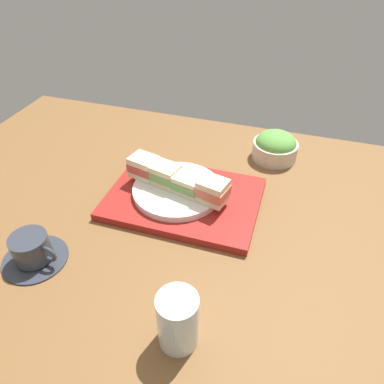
{
  "coord_description": "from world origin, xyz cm",
  "views": [
    {
      "loc": [
        -28.15,
        62.32,
        60.96
      ],
      "look_at": [
        -7.26,
        -3.56,
        5.0
      ],
      "focal_mm": 33.83,
      "sensor_mm": 36.0,
      "label": 1
    }
  ],
  "objects_px": {
    "sandwich_inner_far": "(166,175)",
    "sandwich_farmost": "(144,166)",
    "sandwich_inner_near": "(188,184)",
    "sandwich_plate": "(177,190)",
    "sandwich_nearmost": "(213,191)",
    "coffee_cup": "(32,250)",
    "salad_bowl": "(275,146)",
    "drinking_glass": "(178,320)"
  },
  "relations": [
    {
      "from": "sandwich_nearmost",
      "to": "sandwich_farmost",
      "type": "bearing_deg",
      "value": -12.72
    },
    {
      "from": "sandwich_plate",
      "to": "sandwich_farmost",
      "type": "relative_size",
      "value": 2.78
    },
    {
      "from": "sandwich_plate",
      "to": "sandwich_farmost",
      "type": "distance_m",
      "value": 0.11
    },
    {
      "from": "sandwich_farmost",
      "to": "drinking_glass",
      "type": "xyz_separation_m",
      "value": [
        -0.23,
        0.39,
        -0.01
      ]
    },
    {
      "from": "sandwich_nearmost",
      "to": "salad_bowl",
      "type": "relative_size",
      "value": 0.63
    },
    {
      "from": "sandwich_plate",
      "to": "coffee_cup",
      "type": "xyz_separation_m",
      "value": [
        0.23,
        0.29,
        -0.0
      ]
    },
    {
      "from": "salad_bowl",
      "to": "coffee_cup",
      "type": "xyz_separation_m",
      "value": [
        0.44,
        0.56,
        -0.01
      ]
    },
    {
      "from": "salad_bowl",
      "to": "coffee_cup",
      "type": "distance_m",
      "value": 0.71
    },
    {
      "from": "sandwich_inner_near",
      "to": "coffee_cup",
      "type": "relative_size",
      "value": 0.57
    },
    {
      "from": "sandwich_inner_far",
      "to": "sandwich_farmost",
      "type": "height_order",
      "value": "sandwich_farmost"
    },
    {
      "from": "sandwich_inner_far",
      "to": "sandwich_farmost",
      "type": "bearing_deg",
      "value": -12.72
    },
    {
      "from": "sandwich_plate",
      "to": "sandwich_inner_near",
      "type": "relative_size",
      "value": 2.85
    },
    {
      "from": "sandwich_inner_near",
      "to": "coffee_cup",
      "type": "distance_m",
      "value": 0.38
    },
    {
      "from": "sandwich_nearmost",
      "to": "coffee_cup",
      "type": "distance_m",
      "value": 0.42
    },
    {
      "from": "sandwich_nearmost",
      "to": "salad_bowl",
      "type": "bearing_deg",
      "value": -111.34
    },
    {
      "from": "sandwich_plate",
      "to": "sandwich_nearmost",
      "type": "relative_size",
      "value": 2.73
    },
    {
      "from": "sandwich_inner_near",
      "to": "sandwich_plate",
      "type": "bearing_deg",
      "value": -12.72
    },
    {
      "from": "sandwich_farmost",
      "to": "coffee_cup",
      "type": "height_order",
      "value": "sandwich_farmost"
    },
    {
      "from": "sandwich_nearmost",
      "to": "sandwich_farmost",
      "type": "distance_m",
      "value": 0.2
    },
    {
      "from": "sandwich_nearmost",
      "to": "coffee_cup",
      "type": "height_order",
      "value": "sandwich_nearmost"
    },
    {
      "from": "sandwich_inner_far",
      "to": "salad_bowl",
      "type": "xyz_separation_m",
      "value": [
        -0.25,
        -0.26,
        -0.03
      ]
    },
    {
      "from": "sandwich_inner_near",
      "to": "drinking_glass",
      "type": "distance_m",
      "value": 0.37
    },
    {
      "from": "coffee_cup",
      "to": "drinking_glass",
      "type": "bearing_deg",
      "value": 167.67
    },
    {
      "from": "sandwich_inner_far",
      "to": "sandwich_plate",
      "type": "bearing_deg",
      "value": 167.28
    },
    {
      "from": "coffee_cup",
      "to": "sandwich_inner_far",
      "type": "bearing_deg",
      "value": -123.02
    },
    {
      "from": "sandwich_farmost",
      "to": "sandwich_plate",
      "type": "bearing_deg",
      "value": 167.28
    },
    {
      "from": "coffee_cup",
      "to": "drinking_glass",
      "type": "height_order",
      "value": "drinking_glass"
    },
    {
      "from": "sandwich_inner_near",
      "to": "salad_bowl",
      "type": "distance_m",
      "value": 0.33
    },
    {
      "from": "sandwich_inner_far",
      "to": "drinking_glass",
      "type": "bearing_deg",
      "value": 113.73
    },
    {
      "from": "coffee_cup",
      "to": "salad_bowl",
      "type": "bearing_deg",
      "value": -128.1
    },
    {
      "from": "sandwich_nearmost",
      "to": "drinking_glass",
      "type": "bearing_deg",
      "value": 95.36
    },
    {
      "from": "sandwich_farmost",
      "to": "drinking_glass",
      "type": "distance_m",
      "value": 0.45
    },
    {
      "from": "sandwich_inner_far",
      "to": "sandwich_farmost",
      "type": "relative_size",
      "value": 0.97
    },
    {
      "from": "sandwich_inner_far",
      "to": "salad_bowl",
      "type": "height_order",
      "value": "sandwich_inner_far"
    },
    {
      "from": "sandwich_nearmost",
      "to": "coffee_cup",
      "type": "bearing_deg",
      "value": 39.36
    },
    {
      "from": "sandwich_inner_far",
      "to": "sandwich_farmost",
      "type": "xyz_separation_m",
      "value": [
        0.07,
        -0.01,
        0.0
      ]
    },
    {
      "from": "coffee_cup",
      "to": "drinking_glass",
      "type": "xyz_separation_m",
      "value": [
        -0.36,
        0.08,
        0.03
      ]
    },
    {
      "from": "sandwich_farmost",
      "to": "salad_bowl",
      "type": "relative_size",
      "value": 0.62
    },
    {
      "from": "sandwich_inner_near",
      "to": "salad_bowl",
      "type": "height_order",
      "value": "same"
    },
    {
      "from": "sandwich_nearmost",
      "to": "sandwich_inner_near",
      "type": "relative_size",
      "value": 1.05
    },
    {
      "from": "sandwich_inner_far",
      "to": "sandwich_farmost",
      "type": "distance_m",
      "value": 0.07
    },
    {
      "from": "sandwich_nearmost",
      "to": "sandwich_inner_far",
      "type": "height_order",
      "value": "sandwich_nearmost"
    }
  ]
}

